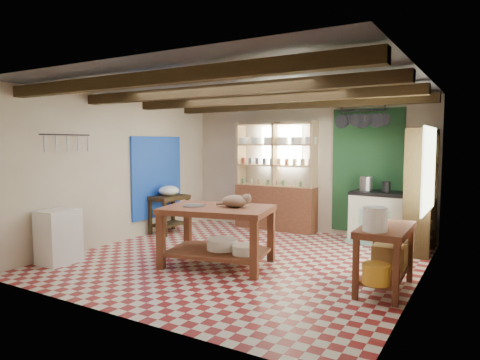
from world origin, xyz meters
The scene contains 30 objects.
floor centered at (0.00, 0.00, -0.01)m, with size 5.00×5.00×0.02m, color maroon.
ceiling centered at (0.00, 0.00, 2.60)m, with size 5.00×5.00×0.02m, color #3F3F43.
wall_back centered at (0.00, 2.50, 1.30)m, with size 5.00×0.04×2.60m, color beige.
wall_front centered at (0.00, -2.50, 1.30)m, with size 5.00×0.04×2.60m, color beige.
wall_left centered at (-2.50, 0.00, 1.30)m, with size 0.04×5.00×2.60m, color beige.
wall_right centered at (2.50, 0.00, 1.30)m, with size 0.04×5.00×2.60m, color beige.
ceiling_beams centered at (0.00, 0.00, 2.48)m, with size 5.00×3.80×0.15m, color #362613.
blue_wall_patch centered at (-2.47, 0.90, 1.10)m, with size 0.04×1.40×1.60m, color blue.
green_wall_patch centered at (1.25, 2.47, 1.25)m, with size 1.30×0.04×2.30m, color #1C4724.
window_back centered at (-0.50, 2.48, 1.70)m, with size 0.90×0.02×0.80m, color silver.
window_right centered at (2.48, 1.00, 1.40)m, with size 0.02×1.30×1.20m, color silver.
utensil_rail centered at (-2.44, -1.20, 1.78)m, with size 0.06×0.90×0.28m, color black.
pot_rack centered at (1.25, 2.05, 2.18)m, with size 0.86×0.12×0.36m, color black.
shelving_unit centered at (-0.55, 2.31, 1.10)m, with size 1.70×0.34×2.20m, color tan.
tall_rack centered at (2.28, 1.80, 1.00)m, with size 0.40×0.86×2.00m, color #362613.
work_table centered at (-0.13, -0.45, 0.43)m, with size 1.51×1.01×0.86m, color brown.
stove centered at (1.56, 2.15, 0.46)m, with size 0.94×0.64×0.92m, color silver.
prep_table centered at (-2.20, 0.93, 0.37)m, with size 0.50×0.73×0.74m, color #362613.
white_cabinet centered at (-2.22, -1.55, 0.40)m, with size 0.44×0.53×0.80m, color white.
right_counter centered at (2.18, -0.28, 0.39)m, with size 0.54×1.09×0.78m, color brown.
cat centered at (0.10, -0.35, 0.95)m, with size 0.39×0.30×0.18m, color #9C755A.
steel_tray centered at (-0.47, -0.57, 0.87)m, with size 0.33×0.33×0.02m, color #94949B.
basin_large centered at (-0.09, -0.39, 0.30)m, with size 0.45×0.45×0.16m, color white.
basin_small centered at (0.33, -0.45, 0.29)m, with size 0.36×0.36×0.13m, color white.
kettle_left centered at (1.32, 2.16, 1.05)m, with size 0.22×0.22×0.26m, color #94949B.
kettle_right centered at (1.66, 2.15, 1.02)m, with size 0.15×0.15×0.19m, color black.
enamel_bowl centered at (-2.20, 0.93, 0.84)m, with size 0.40×0.40×0.20m, color white.
white_bucket centered at (2.13, -0.63, 0.92)m, with size 0.28×0.28×0.28m, color white.
wicker_basket centered at (2.18, 0.02, 0.34)m, with size 0.40×0.32×0.28m, color #A57F42.
yellow_tub centered at (2.19, -0.73, 0.32)m, with size 0.31×0.31×0.23m, color gold.
Camera 1 is at (3.26, -5.52, 1.78)m, focal length 32.00 mm.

